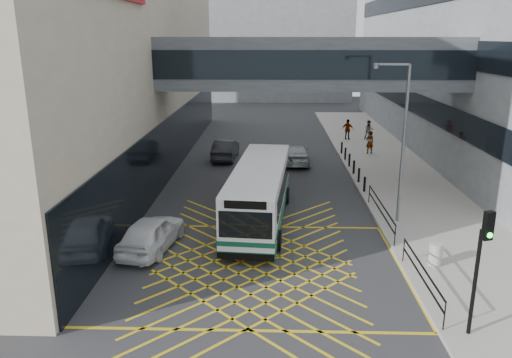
# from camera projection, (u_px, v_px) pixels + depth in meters

# --- Properties ---
(ground) EXTENTS (120.00, 120.00, 0.00)m
(ground) POSITION_uv_depth(u_px,v_px,m) (253.00, 268.00, 20.23)
(ground) COLOR #333335
(building_far) EXTENTS (28.00, 16.00, 18.00)m
(building_far) POSITION_uv_depth(u_px,v_px,m) (254.00, 36.00, 75.44)
(building_far) COLOR gray
(building_far) RESTS_ON ground
(skybridge) EXTENTS (20.00, 4.10, 3.00)m
(skybridge) POSITION_uv_depth(u_px,v_px,m) (311.00, 63.00, 29.60)
(skybridge) COLOR #4B5055
(skybridge) RESTS_ON ground
(pavement) EXTENTS (6.00, 54.00, 0.16)m
(pavement) POSITION_uv_depth(u_px,v_px,m) (391.00, 171.00, 34.36)
(pavement) COLOR #A19C93
(pavement) RESTS_ON ground
(box_junction) EXTENTS (12.00, 9.00, 0.01)m
(box_junction) POSITION_uv_depth(u_px,v_px,m) (253.00, 268.00, 20.23)
(box_junction) COLOR gold
(box_junction) RESTS_ON ground
(bus) EXTENTS (3.29, 10.58, 2.92)m
(bus) POSITION_uv_depth(u_px,v_px,m) (260.00, 192.00, 24.88)
(bus) COLOR white
(bus) RESTS_ON ground
(car_white) EXTENTS (2.77, 5.12, 1.54)m
(car_white) POSITION_uv_depth(u_px,v_px,m) (152.00, 233.00, 21.80)
(car_white) COLOR white
(car_white) RESTS_ON ground
(car_dark) EXTENTS (2.11, 4.89, 1.50)m
(car_dark) POSITION_uv_depth(u_px,v_px,m) (226.00, 150.00, 37.84)
(car_dark) COLOR black
(car_dark) RESTS_ON ground
(car_silver) EXTENTS (2.01, 4.69, 1.45)m
(car_silver) POSITION_uv_depth(u_px,v_px,m) (296.00, 154.00, 36.62)
(car_silver) COLOR #909498
(car_silver) RESTS_ON ground
(traffic_light) EXTENTS (0.33, 0.49, 4.09)m
(traffic_light) POSITION_uv_depth(u_px,v_px,m) (481.00, 256.00, 14.67)
(traffic_light) COLOR black
(traffic_light) RESTS_ON pavement
(street_lamp) EXTENTS (1.75, 0.44, 7.69)m
(street_lamp) POSITION_uv_depth(u_px,v_px,m) (400.00, 134.00, 23.75)
(street_lamp) COLOR slate
(street_lamp) RESTS_ON pavement
(litter_bin) EXTENTS (0.53, 0.53, 0.92)m
(litter_bin) POSITION_uv_depth(u_px,v_px,m) (435.00, 254.00, 20.02)
(litter_bin) COLOR #ADA89E
(litter_bin) RESTS_ON pavement
(kerb_railings) EXTENTS (0.05, 12.54, 1.00)m
(kerb_railings) POSITION_uv_depth(u_px,v_px,m) (397.00, 233.00, 21.52)
(kerb_railings) COLOR black
(kerb_railings) RESTS_ON pavement
(bollards) EXTENTS (0.14, 10.14, 0.90)m
(bollards) POSITION_uv_depth(u_px,v_px,m) (352.00, 163.00, 34.29)
(bollards) COLOR black
(bollards) RESTS_ON pavement
(pedestrian_a) EXTENTS (0.83, 0.70, 1.78)m
(pedestrian_a) POSITION_uv_depth(u_px,v_px,m) (370.00, 142.00, 38.92)
(pedestrian_a) COLOR gray
(pedestrian_a) RESTS_ON pavement
(pedestrian_b) EXTENTS (0.84, 0.51, 1.70)m
(pedestrian_b) POSITION_uv_depth(u_px,v_px,m) (369.00, 130.00, 44.24)
(pedestrian_b) COLOR gray
(pedestrian_b) RESTS_ON pavement
(pedestrian_c) EXTENTS (1.18, 0.87, 1.81)m
(pedestrian_c) POSITION_uv_depth(u_px,v_px,m) (348.00, 130.00, 44.16)
(pedestrian_c) COLOR gray
(pedestrian_c) RESTS_ON pavement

